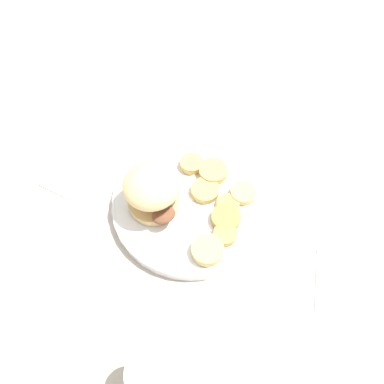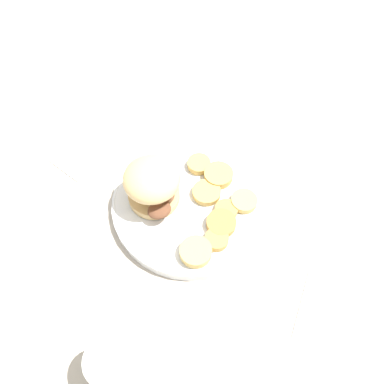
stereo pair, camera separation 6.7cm
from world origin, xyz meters
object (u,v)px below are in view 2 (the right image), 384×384
object	(u,v)px
sandwich	(153,184)
fork	(309,290)
dinner_plate	(192,202)
drinking_glass	(114,366)

from	to	relation	value
sandwich	fork	distance (m)	0.32
dinner_plate	drinking_glass	bearing A→B (deg)	47.36
dinner_plate	sandwich	distance (m)	0.09
sandwich	fork	bearing A→B (deg)	125.67
fork	drinking_glass	bearing A→B (deg)	0.11
dinner_plate	sandwich	xyz separation A→B (m)	(0.06, -0.03, 0.06)
fork	drinking_glass	distance (m)	0.33
sandwich	drinking_glass	bearing A→B (deg)	60.28
dinner_plate	sandwich	bearing A→B (deg)	-25.37
dinner_plate	drinking_glass	size ratio (longest dim) A/B	3.09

